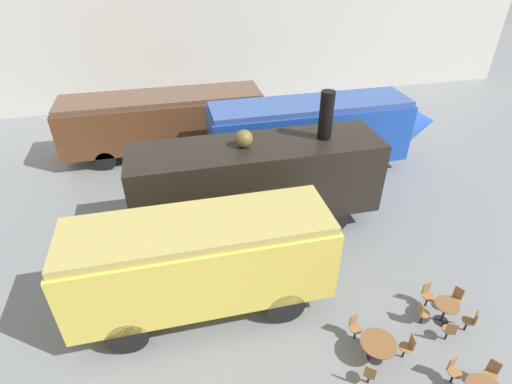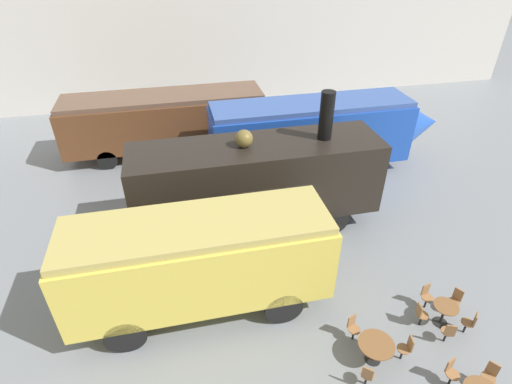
{
  "view_description": "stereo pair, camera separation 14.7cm",
  "coord_description": "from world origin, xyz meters",
  "px_view_note": "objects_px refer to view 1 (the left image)",
  "views": [
    {
      "loc": [
        -3.44,
        -11.54,
        10.14
      ],
      "look_at": [
        -0.5,
        1.0,
        1.6
      ],
      "focal_mm": 28.0,
      "sensor_mm": 36.0,
      "label": 1
    },
    {
      "loc": [
        -3.3,
        -11.57,
        10.14
      ],
      "look_at": [
        -0.5,
        1.0,
        1.6
      ],
      "focal_mm": 28.0,
      "sensor_mm": 36.0,
      "label": 2
    }
  ],
  "objects_px": {
    "cafe_table_far": "(446,309)",
    "passenger_coach_wooden": "(164,119)",
    "steam_locomotive": "(257,178)",
    "passenger_coach_vintage": "(201,259)",
    "cafe_table_near": "(378,345)",
    "visitor_person": "(328,254)",
    "streamlined_locomotive": "(325,130)",
    "cafe_chair_0": "(355,325)"
  },
  "relations": [
    {
      "from": "passenger_coach_vintage",
      "to": "visitor_person",
      "type": "relative_size",
      "value": 4.45
    },
    {
      "from": "passenger_coach_wooden",
      "to": "visitor_person",
      "type": "height_order",
      "value": "passenger_coach_wooden"
    },
    {
      "from": "steam_locomotive",
      "to": "visitor_person",
      "type": "xyz_separation_m",
      "value": [
        1.7,
        -3.27,
        -1.3
      ]
    },
    {
      "from": "cafe_table_near",
      "to": "cafe_table_far",
      "type": "height_order",
      "value": "cafe_table_far"
    },
    {
      "from": "streamlined_locomotive",
      "to": "passenger_coach_vintage",
      "type": "bearing_deg",
      "value": -131.9
    },
    {
      "from": "cafe_table_near",
      "to": "cafe_chair_0",
      "type": "height_order",
      "value": "cafe_chair_0"
    },
    {
      "from": "cafe_table_far",
      "to": "cafe_chair_0",
      "type": "relative_size",
      "value": 0.88
    },
    {
      "from": "cafe_table_near",
      "to": "cafe_chair_0",
      "type": "bearing_deg",
      "value": 110.02
    },
    {
      "from": "cafe_table_far",
      "to": "passenger_coach_wooden",
      "type": "bearing_deg",
      "value": 120.01
    },
    {
      "from": "passenger_coach_wooden",
      "to": "steam_locomotive",
      "type": "xyz_separation_m",
      "value": [
        3.24,
        -7.29,
        0.34
      ]
    },
    {
      "from": "steam_locomotive",
      "to": "passenger_coach_vintage",
      "type": "xyz_separation_m",
      "value": [
        -2.58,
        -3.74,
        -0.19
      ]
    },
    {
      "from": "cafe_table_near",
      "to": "visitor_person",
      "type": "bearing_deg",
      "value": 92.16
    },
    {
      "from": "steam_locomotive",
      "to": "cafe_table_far",
      "type": "bearing_deg",
      "value": -53.49
    },
    {
      "from": "steam_locomotive",
      "to": "cafe_chair_0",
      "type": "distance_m",
      "value": 6.31
    },
    {
      "from": "cafe_table_near",
      "to": "cafe_table_far",
      "type": "relative_size",
      "value": 1.31
    },
    {
      "from": "passenger_coach_wooden",
      "to": "cafe_table_near",
      "type": "height_order",
      "value": "passenger_coach_wooden"
    },
    {
      "from": "streamlined_locomotive",
      "to": "visitor_person",
      "type": "height_order",
      "value": "streamlined_locomotive"
    },
    {
      "from": "steam_locomotive",
      "to": "passenger_coach_vintage",
      "type": "distance_m",
      "value": 4.55
    },
    {
      "from": "cafe_table_far",
      "to": "cafe_table_near",
      "type": "bearing_deg",
      "value": -164.78
    },
    {
      "from": "cafe_table_near",
      "to": "passenger_coach_wooden",
      "type": "bearing_deg",
      "value": 109.91
    },
    {
      "from": "cafe_chair_0",
      "to": "passenger_coach_vintage",
      "type": "bearing_deg",
      "value": -137.43
    },
    {
      "from": "cafe_table_near",
      "to": "visitor_person",
      "type": "height_order",
      "value": "visitor_person"
    },
    {
      "from": "streamlined_locomotive",
      "to": "steam_locomotive",
      "type": "bearing_deg",
      "value": -137.68
    },
    {
      "from": "steam_locomotive",
      "to": "cafe_table_near",
      "type": "xyz_separation_m",
      "value": [
        1.83,
        -6.69,
        -1.66
      ]
    },
    {
      "from": "streamlined_locomotive",
      "to": "passenger_coach_vintage",
      "type": "distance_m",
      "value": 10.24
    },
    {
      "from": "cafe_table_far",
      "to": "cafe_chair_0",
      "type": "height_order",
      "value": "cafe_chair_0"
    },
    {
      "from": "streamlined_locomotive",
      "to": "steam_locomotive",
      "type": "relative_size",
      "value": 1.23
    },
    {
      "from": "cafe_table_far",
      "to": "cafe_chair_0",
      "type": "xyz_separation_m",
      "value": [
        -2.9,
        0.11,
        -0.05
      ]
    },
    {
      "from": "steam_locomotive",
      "to": "cafe_table_near",
      "type": "height_order",
      "value": "steam_locomotive"
    },
    {
      "from": "passenger_coach_wooden",
      "to": "visitor_person",
      "type": "bearing_deg",
      "value": -64.96
    },
    {
      "from": "streamlined_locomotive",
      "to": "passenger_coach_wooden",
      "type": "bearing_deg",
      "value": 155.53
    },
    {
      "from": "passenger_coach_vintage",
      "to": "visitor_person",
      "type": "xyz_separation_m",
      "value": [
        4.28,
        0.47,
        -1.11
      ]
    },
    {
      "from": "visitor_person",
      "to": "streamlined_locomotive",
      "type": "bearing_deg",
      "value": 70.3
    },
    {
      "from": "streamlined_locomotive",
      "to": "cafe_chair_0",
      "type": "bearing_deg",
      "value": -105.65
    },
    {
      "from": "passenger_coach_vintage",
      "to": "cafe_chair_0",
      "type": "distance_m",
      "value": 4.88
    },
    {
      "from": "passenger_coach_wooden",
      "to": "steam_locomotive",
      "type": "bearing_deg",
      "value": -66.07
    },
    {
      "from": "passenger_coach_vintage",
      "to": "cafe_table_far",
      "type": "height_order",
      "value": "passenger_coach_vintage"
    },
    {
      "from": "steam_locomotive",
      "to": "passenger_coach_vintage",
      "type": "height_order",
      "value": "steam_locomotive"
    },
    {
      "from": "streamlined_locomotive",
      "to": "cafe_table_near",
      "type": "distance_m",
      "value": 10.94
    },
    {
      "from": "passenger_coach_wooden",
      "to": "steam_locomotive",
      "type": "distance_m",
      "value": 7.98
    },
    {
      "from": "cafe_table_far",
      "to": "visitor_person",
      "type": "height_order",
      "value": "visitor_person"
    },
    {
      "from": "streamlined_locomotive",
      "to": "steam_locomotive",
      "type": "xyz_separation_m",
      "value": [
        -4.26,
        -3.88,
        0.22
      ]
    }
  ]
}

